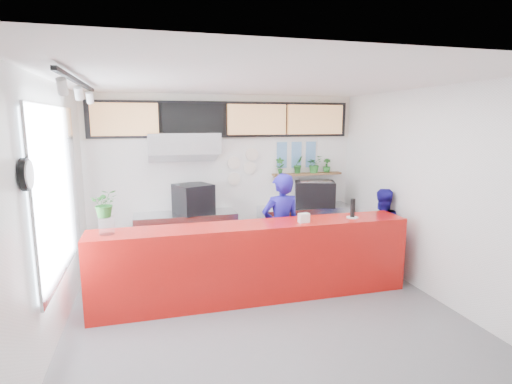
{
  "coord_description": "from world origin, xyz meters",
  "views": [
    {
      "loc": [
        -1.4,
        -4.83,
        2.52
      ],
      "look_at": [
        0.1,
        0.7,
        1.5
      ],
      "focal_mm": 28.0,
      "sensor_mm": 36.0,
      "label": 1
    }
  ],
  "objects_px": {
    "staff_center": "(281,228)",
    "espresso_machine": "(315,194)",
    "staff_right": "(380,231)",
    "panini_oven": "(193,199)",
    "service_counter": "(255,261)",
    "pepper_mill": "(353,208)"
  },
  "relations": [
    {
      "from": "staff_center",
      "to": "espresso_machine",
      "type": "bearing_deg",
      "value": -135.97
    },
    {
      "from": "espresso_machine",
      "to": "staff_center",
      "type": "bearing_deg",
      "value": -112.37
    },
    {
      "from": "staff_right",
      "to": "panini_oven",
      "type": "bearing_deg",
      "value": -16.76
    },
    {
      "from": "service_counter",
      "to": "staff_right",
      "type": "xyz_separation_m",
      "value": [
        2.31,
        0.46,
        0.16
      ]
    },
    {
      "from": "service_counter",
      "to": "espresso_machine",
      "type": "height_order",
      "value": "espresso_machine"
    },
    {
      "from": "espresso_machine",
      "to": "pepper_mill",
      "type": "height_order",
      "value": "pepper_mill"
    },
    {
      "from": "panini_oven",
      "to": "espresso_machine",
      "type": "relative_size",
      "value": 0.77
    },
    {
      "from": "staff_right",
      "to": "pepper_mill",
      "type": "xyz_separation_m",
      "value": [
        -0.81,
        -0.49,
        0.54
      ]
    },
    {
      "from": "service_counter",
      "to": "panini_oven",
      "type": "distance_m",
      "value": 2.01
    },
    {
      "from": "service_counter",
      "to": "pepper_mill",
      "type": "distance_m",
      "value": 1.66
    },
    {
      "from": "service_counter",
      "to": "panini_oven",
      "type": "relative_size",
      "value": 7.83
    },
    {
      "from": "staff_center",
      "to": "panini_oven",
      "type": "bearing_deg",
      "value": -51.66
    },
    {
      "from": "service_counter",
      "to": "panini_oven",
      "type": "xyz_separation_m",
      "value": [
        -0.65,
        1.8,
        0.61
      ]
    },
    {
      "from": "panini_oven",
      "to": "staff_center",
      "type": "height_order",
      "value": "staff_center"
    },
    {
      "from": "panini_oven",
      "to": "pepper_mill",
      "type": "distance_m",
      "value": 2.82
    },
    {
      "from": "panini_oven",
      "to": "staff_right",
      "type": "bearing_deg",
      "value": -46.89
    },
    {
      "from": "service_counter",
      "to": "staff_center",
      "type": "relative_size",
      "value": 2.6
    },
    {
      "from": "service_counter",
      "to": "panini_oven",
      "type": "bearing_deg",
      "value": 109.94
    },
    {
      "from": "pepper_mill",
      "to": "espresso_machine",
      "type": "bearing_deg",
      "value": 84.31
    },
    {
      "from": "staff_center",
      "to": "pepper_mill",
      "type": "bearing_deg",
      "value": 145.01
    },
    {
      "from": "staff_center",
      "to": "staff_right",
      "type": "relative_size",
      "value": 1.22
    },
    {
      "from": "service_counter",
      "to": "staff_right",
      "type": "bearing_deg",
      "value": 11.37
    }
  ]
}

